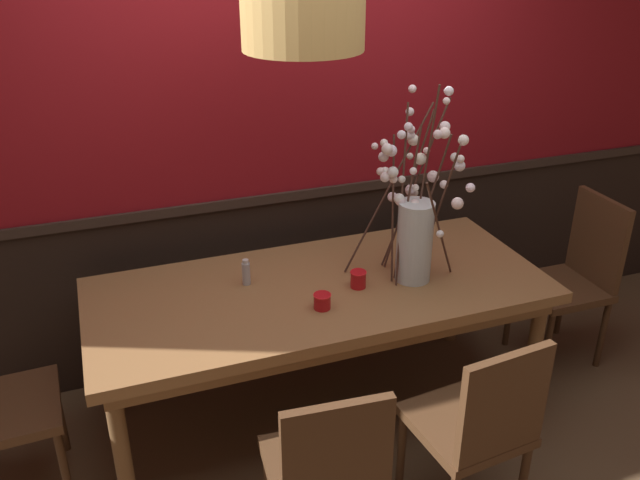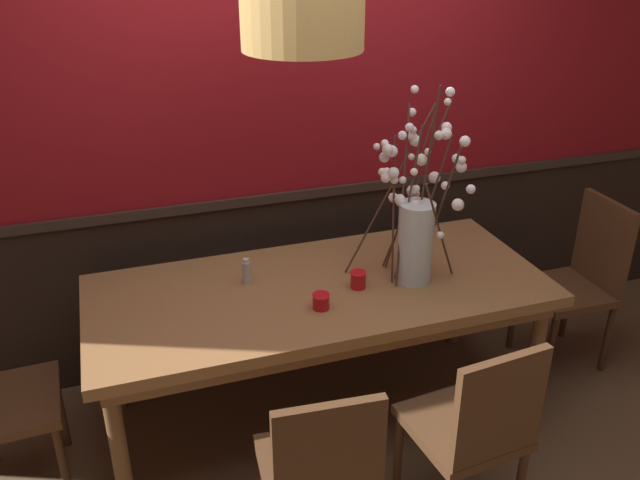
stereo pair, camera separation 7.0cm
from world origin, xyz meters
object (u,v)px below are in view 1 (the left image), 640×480
Objects in this scene: vase_with_blossoms at (415,226)px; condiment_bottle at (246,273)px; chair_far_side_left at (214,257)px; candle_holder_nearer_edge at (358,279)px; chair_head_east_end at (575,273)px; candle_holder_nearer_center at (322,301)px; pendant_lamp at (303,19)px; chair_near_side_left at (327,472)px; chair_far_side_right at (327,238)px; dining_table at (320,301)px; chair_near_side_right at (478,424)px.

condiment_bottle is (-0.76, 0.20, -0.21)m from vase_with_blossoms.
chair_far_side_left is 12.02× the size of candle_holder_nearer_edge.
chair_head_east_end is 1.62m from candle_holder_nearer_center.
chair_head_east_end is 1.87m from condiment_bottle.
pendant_lamp reaches higher than candle_holder_nearer_edge.
vase_with_blossoms is 11.40× the size of candle_holder_nearer_edge.
vase_with_blossoms reaches higher than chair_head_east_end.
chair_head_east_end is 1.03× the size of vase_with_blossoms.
chair_near_side_left is 11.25× the size of candle_holder_nearer_edge.
condiment_bottle is (-0.26, 0.33, 0.02)m from candle_holder_nearer_center.
chair_far_side_left is 1.00× the size of chair_far_side_right.
vase_with_blossoms is (0.44, -0.07, 0.35)m from dining_table.
chair_far_side_right is 1.07m from vase_with_blossoms.
condiment_bottle is (0.01, -0.75, 0.27)m from chair_far_side_left.
vase_with_blossoms is at bearing -8.67° from dining_table.
condiment_bottle is at bearing 91.30° from chair_near_side_left.
chair_far_side_left is (-0.33, 0.88, -0.13)m from dining_table.
dining_table is 0.95m from chair_far_side_left.
candle_holder_nearer_center is (-1.59, -0.22, 0.27)m from chair_head_east_end.
chair_far_side_right reaches higher than candle_holder_nearer_center.
chair_far_side_left reaches higher than chair_near_side_right.
candle_holder_nearer_center is 0.08× the size of pendant_lamp.
candle_holder_nearer_center is 0.42m from condiment_bottle.
chair_near_side_left is at bearing -110.65° from chair_far_side_right.
chair_far_side_right is at bearing 69.35° from chair_near_side_left.
chair_head_east_end is 11.79× the size of candle_holder_nearer_edge.
chair_near_side_right is at bearing -67.67° from dining_table.
chair_far_side_right is at bearing 143.19° from chair_head_east_end.
chair_far_side_right is (0.02, 1.74, 0.03)m from chair_near_side_right.
condiment_bottle is (-0.67, 0.99, 0.30)m from chair_near_side_right.
vase_with_blossoms is (-1.08, -0.09, 0.50)m from chair_head_east_end.
chair_head_east_end is at bearing 4.78° from vase_with_blossoms.
chair_far_side_right is (0.37, 0.89, -0.13)m from dining_table.
chair_far_side_right is at bearing 0.57° from chair_far_side_left.
candle_holder_nearer_edge is (0.22, 0.12, 0.01)m from candle_holder_nearer_center.
candle_holder_nearer_center is at bearing 71.15° from chair_near_side_left.
candle_holder_nearer_center is 1.18m from pendant_lamp.
vase_with_blossoms reaches higher than candle_holder_nearer_edge.
chair_near_side_left is at bearing -108.52° from dining_table.
dining_table is 2.30× the size of vase_with_blossoms.
chair_near_side_left is 0.89× the size of pendant_lamp.
chair_far_side_right is (-1.16, 0.86, 0.02)m from chair_head_east_end.
chair_far_side_left is 0.95× the size of pendant_lamp.
chair_far_side_right is at bearing 89.30° from chair_near_side_right.
chair_head_east_end is at bearing -3.44° from condiment_bottle.
chair_far_side_right is at bearing 67.29° from dining_table.
candle_holder_nearer_center is (-0.50, -0.13, -0.23)m from vase_with_blossoms.
pendant_lamp reaches higher than chair_head_east_end.
condiment_bottle is (-1.85, 0.11, 0.29)m from chair_head_east_end.
vase_with_blossoms is 0.36m from candle_holder_nearer_edge.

